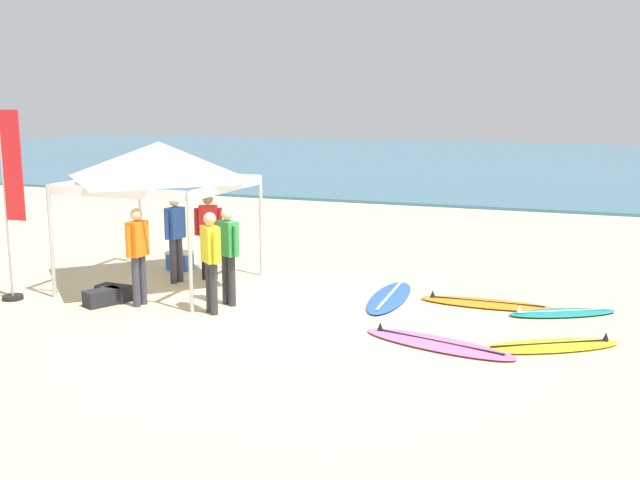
{
  "coord_description": "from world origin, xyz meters",
  "views": [
    {
      "loc": [
        4.63,
        -10.96,
        3.55
      ],
      "look_at": [
        0.06,
        1.54,
        1.0
      ],
      "focal_mm": 41.81,
      "sensor_mm": 36.0,
      "label": 1
    }
  ],
  "objects": [
    {
      "name": "surfboard_pink",
      "position": [
        2.69,
        -0.66,
        0.04
      ],
      "size": [
        2.46,
        1.23,
        0.19
      ],
      "color": "pink",
      "rests_on": "ground"
    },
    {
      "name": "surfboard_orange",
      "position": [
        3.05,
        1.77,
        0.04
      ],
      "size": [
        2.31,
        0.63,
        0.19
      ],
      "color": "orange",
      "rests_on": "ground"
    },
    {
      "name": "person_yellow",
      "position": [
        -1.19,
        -0.31,
        0.99
      ],
      "size": [
        0.44,
        0.4,
        1.71
      ],
      "color": "#2D2D33",
      "rests_on": "ground"
    },
    {
      "name": "ground_plane",
      "position": [
        0.0,
        0.0,
        0.0
      ],
      "size": [
        80.0,
        80.0,
        0.0
      ],
      "primitive_type": "plane",
      "color": "beige"
    },
    {
      "name": "gear_bag_by_pole",
      "position": [
        -3.2,
        -0.21,
        0.14
      ],
      "size": [
        0.62,
        0.35,
        0.28
      ],
      "primitive_type": "cube",
      "rotation": [
        0.0,
        0.0,
        3.08
      ],
      "color": "#232328",
      "rests_on": "ground"
    },
    {
      "name": "canopy_tent",
      "position": [
        -2.94,
        1.04,
        2.39
      ],
      "size": [
        2.94,
        2.94,
        2.75
      ],
      "color": "#B7B7BC",
      "rests_on": "ground"
    },
    {
      "name": "surfboard_yellow",
      "position": [
        4.23,
        -0.2,
        0.04
      ],
      "size": [
        2.14,
        1.56,
        0.19
      ],
      "color": "yellow",
      "rests_on": "ground"
    },
    {
      "name": "gear_bag_near_tent",
      "position": [
        -3.21,
        -0.53,
        0.14
      ],
      "size": [
        0.55,
        0.68,
        0.28
      ],
      "primitive_type": "cube",
      "rotation": [
        0.0,
        0.0,
        1.11
      ],
      "color": "#232328",
      "rests_on": "ground"
    },
    {
      "name": "person_green",
      "position": [
        -1.16,
        0.26,
        0.99
      ],
      "size": [
        0.5,
        0.36,
        1.71
      ],
      "color": "#2D2D33",
      "rests_on": "ground"
    },
    {
      "name": "person_orange",
      "position": [
        -2.59,
        -0.3,
        0.99
      ],
      "size": [
        0.25,
        0.55,
        1.71
      ],
      "color": "#383842",
      "rests_on": "ground"
    },
    {
      "name": "surfboard_teal",
      "position": [
        4.32,
        1.61,
        0.04
      ],
      "size": [
        1.87,
        1.31,
        0.19
      ],
      "color": "#19847F",
      "rests_on": "ground"
    },
    {
      "name": "surfboard_blue",
      "position": [
        1.37,
        1.59,
        0.04
      ],
      "size": [
        0.73,
        2.35,
        0.19
      ],
      "color": "blue",
      "rests_on": "ground"
    },
    {
      "name": "person_blue",
      "position": [
        -2.85,
        1.35,
        0.99
      ],
      "size": [
        0.29,
        0.54,
        1.71
      ],
      "color": "#383842",
      "rests_on": "ground"
    },
    {
      "name": "sea",
      "position": [
        0.0,
        31.19,
        0.05
      ],
      "size": [
        80.0,
        36.0,
        0.1
      ],
      "primitive_type": "cube",
      "color": "#386B84",
      "rests_on": "ground"
    },
    {
      "name": "banner_flag",
      "position": [
        -4.83,
        -0.77,
        1.57
      ],
      "size": [
        0.6,
        0.36,
        3.4
      ],
      "color": "#99999E",
      "rests_on": "ground"
    },
    {
      "name": "cooler_box",
      "position": [
        -3.37,
        2.34,
        0.2
      ],
      "size": [
        0.5,
        0.36,
        0.39
      ],
      "color": "#2D60B7",
      "rests_on": "ground"
    },
    {
      "name": "person_red",
      "position": [
        -2.37,
        1.81,
        0.99
      ],
      "size": [
        0.51,
        0.35,
        1.71
      ],
      "color": "black",
      "rests_on": "ground"
    }
  ]
}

